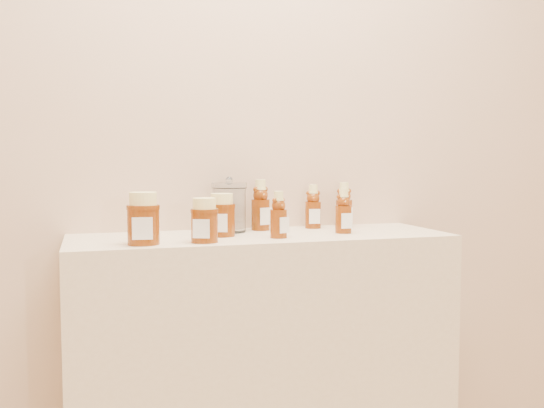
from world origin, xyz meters
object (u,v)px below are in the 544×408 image
object	(u,v)px
bear_bottle_back_left	(261,202)
display_table	(262,373)
bear_bottle_front_left	(279,212)
honey_jar_left	(143,218)
glass_canister	(229,205)

from	to	relation	value
bear_bottle_back_left	display_table	bearing A→B (deg)	-121.39
display_table	bear_bottle_back_left	size ratio (longest dim) A/B	6.18
display_table	bear_bottle_front_left	distance (m)	0.54
bear_bottle_front_left	honey_jar_left	world-z (taller)	bear_bottle_front_left
display_table	bear_bottle_front_left	size ratio (longest dim) A/B	7.43
bear_bottle_back_left	glass_canister	xyz separation A→B (m)	(-0.11, -0.02, -0.01)
display_table	glass_canister	distance (m)	0.55
display_table	bear_bottle_back_left	world-z (taller)	bear_bottle_back_left
display_table	bear_bottle_front_left	bearing A→B (deg)	-70.80
honey_jar_left	bear_bottle_back_left	bearing A→B (deg)	38.75
display_table	glass_canister	bearing A→B (deg)	128.67
display_table	glass_canister	xyz separation A→B (m)	(-0.08, 0.10, 0.54)
display_table	bear_bottle_front_left	xyz separation A→B (m)	(0.03, -0.09, 0.53)
display_table	bear_bottle_back_left	xyz separation A→B (m)	(0.03, 0.13, 0.55)
glass_canister	bear_bottle_front_left	bearing A→B (deg)	-59.26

